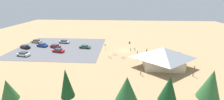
# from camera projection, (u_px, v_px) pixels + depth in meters

# --- Properties ---
(ground) EXTENTS (160.00, 160.00, 0.00)m
(ground) POSITION_uv_depth(u_px,v_px,m) (123.00, 51.00, 55.99)
(ground) COLOR #9E7F56
(ground) RESTS_ON ground
(parking_lot_asphalt) EXTENTS (34.04, 28.29, 0.05)m
(parking_lot_asphalt) POSITION_uv_depth(u_px,v_px,m) (60.00, 48.00, 59.31)
(parking_lot_asphalt) COLOR #56565B
(parking_lot_asphalt) RESTS_ON ground
(bike_pavilion) EXTENTS (13.86, 10.65, 5.97)m
(bike_pavilion) POSITION_uv_depth(u_px,v_px,m) (163.00, 56.00, 41.68)
(bike_pavilion) COLOR beige
(bike_pavilion) RESTS_ON ground
(trash_bin) EXTENTS (0.60, 0.60, 0.90)m
(trash_bin) POSITION_uv_depth(u_px,v_px,m) (130.00, 43.00, 64.37)
(trash_bin) COLOR brown
(trash_bin) RESTS_ON ground
(lot_sign) EXTENTS (0.56, 0.08, 2.20)m
(lot_sign) POSITION_uv_depth(u_px,v_px,m) (105.00, 46.00, 56.41)
(lot_sign) COLOR #99999E
(lot_sign) RESTS_ON ground
(pine_west) EXTENTS (2.42, 2.42, 8.12)m
(pine_west) POSITION_uv_depth(u_px,v_px,m) (66.00, 83.00, 24.76)
(pine_west) COLOR brown
(pine_west) RESTS_ON ground
(pine_far_east) EXTENTS (3.21, 3.21, 7.24)m
(pine_far_east) POSITION_uv_depth(u_px,v_px,m) (169.00, 89.00, 24.11)
(pine_far_east) COLOR brown
(pine_far_east) RESTS_ON ground
(pine_center) EXTENTS (3.93, 3.93, 6.81)m
(pine_center) POSITION_uv_depth(u_px,v_px,m) (127.00, 89.00, 24.74)
(pine_center) COLOR brown
(pine_center) RESTS_ON ground
(pine_east) EXTENTS (3.90, 3.90, 7.50)m
(pine_east) POSITION_uv_depth(u_px,v_px,m) (211.00, 85.00, 25.71)
(pine_east) COLOR brown
(pine_east) RESTS_ON ground
(pine_mideast) EXTENTS (2.94, 2.94, 5.88)m
(pine_mideast) POSITION_uv_depth(u_px,v_px,m) (8.00, 90.00, 25.50)
(pine_mideast) COLOR brown
(pine_mideast) RESTS_ON ground
(bicycle_orange_yard_left) EXTENTS (1.79, 0.48, 0.87)m
(bicycle_orange_yard_left) POSITION_uv_depth(u_px,v_px,m) (115.00, 54.00, 51.21)
(bicycle_orange_yard_left) COLOR black
(bicycle_orange_yard_left) RESTS_ON ground
(bicycle_purple_edge_north) EXTENTS (1.55, 0.81, 0.83)m
(bicycle_purple_edge_north) POSITION_uv_depth(u_px,v_px,m) (124.00, 58.00, 48.38)
(bicycle_purple_edge_north) COLOR black
(bicycle_purple_edge_north) RESTS_ON ground
(bicycle_yellow_trailside) EXTENTS (0.48, 1.68, 0.80)m
(bicycle_yellow_trailside) POSITION_uv_depth(u_px,v_px,m) (174.00, 55.00, 50.86)
(bicycle_yellow_trailside) COLOR black
(bicycle_yellow_trailside) RESTS_ON ground
(bicycle_teal_front_row) EXTENTS (1.31, 1.07, 0.74)m
(bicycle_teal_front_row) POSITION_uv_depth(u_px,v_px,m) (169.00, 56.00, 50.19)
(bicycle_teal_front_row) COLOR black
(bicycle_teal_front_row) RESTS_ON ground
(bicycle_silver_yard_center) EXTENTS (1.45, 1.09, 0.87)m
(bicycle_silver_yard_center) POSITION_uv_depth(u_px,v_px,m) (110.00, 57.00, 48.67)
(bicycle_silver_yard_center) COLOR black
(bicycle_silver_yard_center) RESTS_ON ground
(bicycle_white_back_row) EXTENTS (0.67, 1.64, 0.89)m
(bicycle_white_back_row) POSITION_uv_depth(u_px,v_px,m) (135.00, 49.00, 56.49)
(bicycle_white_back_row) COLOR black
(bicycle_white_back_row) RESTS_ON ground
(bicycle_green_edge_south) EXTENTS (0.48, 1.85, 0.86)m
(bicycle_green_edge_south) POSITION_uv_depth(u_px,v_px,m) (131.00, 49.00, 56.14)
(bicycle_green_edge_south) COLOR black
(bicycle_green_edge_south) RESTS_ON ground
(car_black_end_stall) EXTENTS (4.61, 3.29, 1.44)m
(car_black_end_stall) POSITION_uv_depth(u_px,v_px,m) (25.00, 47.00, 58.06)
(car_black_end_stall) COLOR black
(car_black_end_stall) RESTS_ON parking_lot_asphalt
(car_green_inner_stall) EXTENTS (4.61, 2.42, 1.25)m
(car_green_inner_stall) POSITION_uv_depth(u_px,v_px,m) (85.00, 47.00, 58.32)
(car_green_inner_stall) COLOR #1E6B3D
(car_green_inner_stall) RESTS_ON parking_lot_asphalt
(car_silver_by_curb) EXTENTS (4.88, 2.50, 1.38)m
(car_silver_by_curb) POSITION_uv_depth(u_px,v_px,m) (64.00, 42.00, 64.86)
(car_silver_by_curb) COLOR #BCBCC1
(car_silver_by_curb) RESTS_ON parking_lot_asphalt
(car_tan_aisle_side) EXTENTS (4.86, 2.64, 1.42)m
(car_tan_aisle_side) POSITION_uv_depth(u_px,v_px,m) (37.00, 41.00, 65.34)
(car_tan_aisle_side) COLOR tan
(car_tan_aisle_side) RESTS_ON parking_lot_asphalt
(car_white_near_entry) EXTENTS (4.69, 2.72, 1.41)m
(car_white_near_entry) POSITION_uv_depth(u_px,v_px,m) (23.00, 54.00, 50.50)
(car_white_near_entry) COLOR white
(car_white_near_entry) RESTS_ON parking_lot_asphalt
(car_maroon_mid_lot) EXTENTS (4.74, 3.42, 1.42)m
(car_maroon_mid_lot) POSITION_uv_depth(u_px,v_px,m) (55.00, 46.00, 58.74)
(car_maroon_mid_lot) COLOR maroon
(car_maroon_mid_lot) RESTS_ON parking_lot_asphalt
(car_blue_second_row) EXTENTS (4.65, 2.82, 1.46)m
(car_blue_second_row) POSITION_uv_depth(u_px,v_px,m) (42.00, 45.00, 60.10)
(car_blue_second_row) COLOR #1E42B2
(car_blue_second_row) RESTS_ON parking_lot_asphalt
(car_red_far_end) EXTENTS (4.56, 2.58, 1.31)m
(car_red_far_end) POSITION_uv_depth(u_px,v_px,m) (58.00, 50.00, 54.08)
(car_red_far_end) COLOR red
(car_red_far_end) RESTS_ON parking_lot_asphalt
(visitor_near_lot) EXTENTS (0.40, 0.40, 1.78)m
(visitor_near_lot) POSITION_uv_depth(u_px,v_px,m) (147.00, 50.00, 53.90)
(visitor_near_lot) COLOR #2D3347
(visitor_near_lot) RESTS_ON ground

